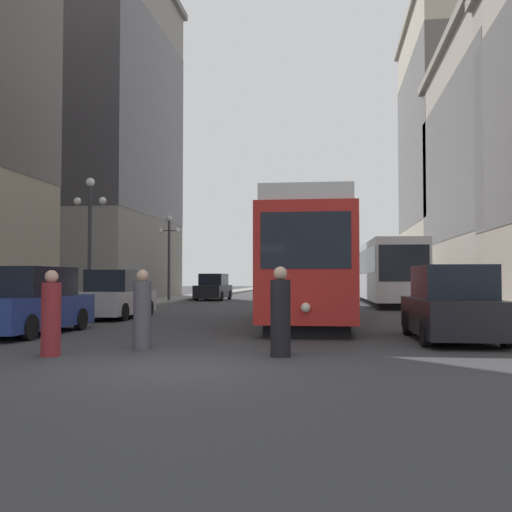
{
  "coord_description": "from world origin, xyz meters",
  "views": [
    {
      "loc": [
        2.66,
        -9.74,
        1.51
      ],
      "look_at": [
        0.58,
        6.21,
        2.12
      ],
      "focal_mm": 41.41,
      "sensor_mm": 36.0,
      "label": 1
    }
  ],
  "objects_px": {
    "pedestrian_on_sidewalk": "(280,315)",
    "transit_bus": "(387,270)",
    "streetcar": "(312,261)",
    "parked_car_right_far": "(452,306)",
    "pedestrian_crossing_near": "(142,312)",
    "pedestrian_crossing_far": "(51,316)",
    "parked_car_left_mid": "(116,296)",
    "parked_car_left_far": "(213,288)",
    "lamp_post_left_far": "(169,244)",
    "lamp_post_left_near": "(90,223)",
    "parked_car_left_near": "(28,303)"
  },
  "relations": [
    {
      "from": "pedestrian_on_sidewalk",
      "to": "transit_bus",
      "type": "bearing_deg",
      "value": 129.68
    },
    {
      "from": "streetcar",
      "to": "parked_car_right_far",
      "type": "xyz_separation_m",
      "value": [
        3.56,
        -5.95,
        -1.26
      ]
    },
    {
      "from": "parked_car_right_far",
      "to": "pedestrian_crossing_near",
      "type": "height_order",
      "value": "parked_car_right_far"
    },
    {
      "from": "parked_car_right_far",
      "to": "pedestrian_crossing_far",
      "type": "distance_m",
      "value": 9.14
    },
    {
      "from": "transit_bus",
      "to": "streetcar",
      "type": "bearing_deg",
      "value": -107.98
    },
    {
      "from": "streetcar",
      "to": "parked_car_left_mid",
      "type": "relative_size",
      "value": 2.82
    },
    {
      "from": "parked_car_left_far",
      "to": "pedestrian_crossing_far",
      "type": "xyz_separation_m",
      "value": [
        2.73,
        -29.11,
        -0.07
      ]
    },
    {
      "from": "parked_car_left_mid",
      "to": "pedestrian_crossing_near",
      "type": "relative_size",
      "value": 2.67
    },
    {
      "from": "lamp_post_left_far",
      "to": "pedestrian_crossing_far",
      "type": "bearing_deg",
      "value": -79.36
    },
    {
      "from": "parked_car_left_far",
      "to": "pedestrian_on_sidewalk",
      "type": "height_order",
      "value": "parked_car_left_far"
    },
    {
      "from": "parked_car_left_mid",
      "to": "parked_car_left_far",
      "type": "xyz_separation_m",
      "value": [
        0.0,
        18.47,
        -0.0
      ]
    },
    {
      "from": "parked_car_left_mid",
      "to": "parked_car_right_far",
      "type": "bearing_deg",
      "value": -31.1
    },
    {
      "from": "parked_car_left_mid",
      "to": "lamp_post_left_far",
      "type": "bearing_deg",
      "value": 98.25
    },
    {
      "from": "pedestrian_crossing_near",
      "to": "parked_car_left_far",
      "type": "bearing_deg",
      "value": -103.11
    },
    {
      "from": "parked_car_right_far",
      "to": "parked_car_left_far",
      "type": "xyz_separation_m",
      "value": [
        -11.01,
        25.24,
        -0.0
      ]
    },
    {
      "from": "parked_car_left_mid",
      "to": "pedestrian_crossing_far",
      "type": "height_order",
      "value": "parked_car_left_mid"
    },
    {
      "from": "streetcar",
      "to": "parked_car_left_far",
      "type": "relative_size",
      "value": 2.91
    },
    {
      "from": "lamp_post_left_near",
      "to": "parked_car_right_far",
      "type": "bearing_deg",
      "value": -34.05
    },
    {
      "from": "parked_car_left_mid",
      "to": "parked_car_left_near",
      "type": "bearing_deg",
      "value": -89.49
    },
    {
      "from": "streetcar",
      "to": "parked_car_left_near",
      "type": "distance_m",
      "value": 9.44
    },
    {
      "from": "parked_car_left_near",
      "to": "parked_car_left_far",
      "type": "height_order",
      "value": "same"
    },
    {
      "from": "streetcar",
      "to": "pedestrian_on_sidewalk",
      "type": "xyz_separation_m",
      "value": [
        -0.29,
        -9.32,
        -1.29
      ]
    },
    {
      "from": "pedestrian_crossing_near",
      "to": "lamp_post_left_far",
      "type": "xyz_separation_m",
      "value": [
        -6.02,
        23.29,
        2.82
      ]
    },
    {
      "from": "pedestrian_crossing_near",
      "to": "pedestrian_on_sidewalk",
      "type": "height_order",
      "value": "pedestrian_on_sidewalk"
    },
    {
      "from": "lamp_post_left_far",
      "to": "parked_car_right_far",
      "type": "bearing_deg",
      "value": -58.12
    },
    {
      "from": "pedestrian_on_sidewalk",
      "to": "lamp_post_left_near",
      "type": "xyz_separation_m",
      "value": [
        -9.06,
        12.09,
        2.99
      ]
    },
    {
      "from": "parked_car_right_far",
      "to": "lamp_post_left_far",
      "type": "relative_size",
      "value": 0.84
    },
    {
      "from": "parked_car_left_near",
      "to": "parked_car_left_far",
      "type": "distance_m",
      "value": 24.95
    },
    {
      "from": "pedestrian_crossing_near",
      "to": "lamp_post_left_near",
      "type": "distance_m",
      "value": 13.12
    },
    {
      "from": "pedestrian_on_sidewalk",
      "to": "lamp_post_left_far",
      "type": "xyz_separation_m",
      "value": [
        -9.06,
        24.13,
        2.8
      ]
    },
    {
      "from": "parked_car_right_far",
      "to": "pedestrian_on_sidewalk",
      "type": "relative_size",
      "value": 2.54
    },
    {
      "from": "parked_car_left_far",
      "to": "lamp_post_left_near",
      "type": "bearing_deg",
      "value": -94.96
    },
    {
      "from": "streetcar",
      "to": "parked_car_left_far",
      "type": "bearing_deg",
      "value": 110.61
    },
    {
      "from": "pedestrian_crossing_far",
      "to": "pedestrian_crossing_near",
      "type": "bearing_deg",
      "value": -134.06
    },
    {
      "from": "pedestrian_crossing_far",
      "to": "parked_car_left_near",
      "type": "bearing_deg",
      "value": -54.45
    },
    {
      "from": "transit_bus",
      "to": "pedestrian_on_sidewalk",
      "type": "height_order",
      "value": "transit_bus"
    },
    {
      "from": "parked_car_left_far",
      "to": "lamp_post_left_far",
      "type": "bearing_deg",
      "value": -111.36
    },
    {
      "from": "streetcar",
      "to": "pedestrian_crossing_far",
      "type": "height_order",
      "value": "streetcar"
    },
    {
      "from": "parked_car_left_near",
      "to": "pedestrian_crossing_far",
      "type": "xyz_separation_m",
      "value": [
        2.73,
        -4.15,
        -0.07
      ]
    },
    {
      "from": "transit_bus",
      "to": "parked_car_left_mid",
      "type": "height_order",
      "value": "transit_bus"
    },
    {
      "from": "streetcar",
      "to": "parked_car_left_mid",
      "type": "xyz_separation_m",
      "value": [
        -7.45,
        0.82,
        -1.26
      ]
    },
    {
      "from": "streetcar",
      "to": "parked_car_left_near",
      "type": "xyz_separation_m",
      "value": [
        -7.45,
        -5.67,
        -1.26
      ]
    },
    {
      "from": "parked_car_left_mid",
      "to": "parked_car_right_far",
      "type": "xyz_separation_m",
      "value": [
        11.01,
        -6.77,
        -0.0
      ]
    },
    {
      "from": "parked_car_left_far",
      "to": "pedestrian_crossing_near",
      "type": "bearing_deg",
      "value": -79.96
    },
    {
      "from": "transit_bus",
      "to": "pedestrian_crossing_near",
      "type": "bearing_deg",
      "value": -110.12
    },
    {
      "from": "transit_bus",
      "to": "lamp_post_left_near",
      "type": "distance_m",
      "value": 16.82
    },
    {
      "from": "parked_car_left_mid",
      "to": "pedestrian_on_sidewalk",
      "type": "relative_size",
      "value": 2.61
    },
    {
      "from": "parked_car_right_far",
      "to": "transit_bus",
      "type": "bearing_deg",
      "value": -91.98
    },
    {
      "from": "pedestrian_on_sidewalk",
      "to": "parked_car_left_far",
      "type": "bearing_deg",
      "value": 153.99
    },
    {
      "from": "parked_car_left_mid",
      "to": "parked_car_left_far",
      "type": "bearing_deg",
      "value": 90.51
    }
  ]
}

